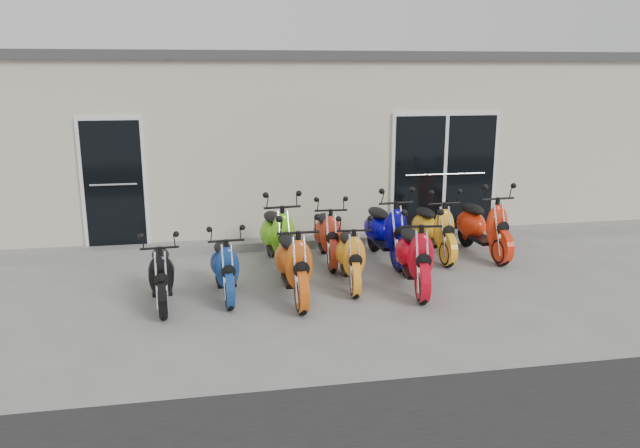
{
  "coord_description": "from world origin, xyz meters",
  "views": [
    {
      "loc": [
        -1.68,
        -8.5,
        3.05
      ],
      "look_at": [
        0.0,
        0.6,
        0.75
      ],
      "focal_mm": 35.0,
      "sensor_mm": 36.0,
      "label": 1
    }
  ],
  "objects_px": {
    "scooter_back_blue": "(386,222)",
    "scooter_back_yellow": "(434,221)",
    "scooter_front_orange_a": "(293,254)",
    "scooter_back_extra": "(483,218)",
    "scooter_front_red": "(415,247)",
    "scooter_back_red": "(328,227)",
    "scooter_front_blue": "(225,258)",
    "scooter_back_green": "(277,227)",
    "scooter_front_orange_b": "(351,248)",
    "scooter_front_black": "(161,266)"
  },
  "relations": [
    {
      "from": "scooter_front_orange_b",
      "to": "scooter_back_blue",
      "type": "xyz_separation_m",
      "value": [
        0.84,
        1.08,
        0.09
      ]
    },
    {
      "from": "scooter_back_blue",
      "to": "scooter_front_orange_a",
      "type": "bearing_deg",
      "value": -144.4
    },
    {
      "from": "scooter_front_black",
      "to": "scooter_front_orange_b",
      "type": "distance_m",
      "value": 2.64
    },
    {
      "from": "scooter_front_red",
      "to": "scooter_back_yellow",
      "type": "xyz_separation_m",
      "value": [
        0.82,
        1.45,
        -0.02
      ]
    },
    {
      "from": "scooter_front_black",
      "to": "scooter_back_blue",
      "type": "distance_m",
      "value": 3.74
    },
    {
      "from": "scooter_back_red",
      "to": "scooter_back_green",
      "type": "bearing_deg",
      "value": -170.3
    },
    {
      "from": "scooter_front_red",
      "to": "scooter_back_blue",
      "type": "distance_m",
      "value": 1.4
    },
    {
      "from": "scooter_front_red",
      "to": "scooter_back_blue",
      "type": "height_order",
      "value": "scooter_back_blue"
    },
    {
      "from": "scooter_front_orange_a",
      "to": "scooter_back_extra",
      "type": "bearing_deg",
      "value": 21.56
    },
    {
      "from": "scooter_front_black",
      "to": "scooter_back_red",
      "type": "relative_size",
      "value": 0.94
    },
    {
      "from": "scooter_front_orange_b",
      "to": "scooter_back_yellow",
      "type": "height_order",
      "value": "scooter_back_yellow"
    },
    {
      "from": "scooter_back_blue",
      "to": "scooter_back_extra",
      "type": "bearing_deg",
      "value": -4.68
    },
    {
      "from": "scooter_front_blue",
      "to": "scooter_back_green",
      "type": "bearing_deg",
      "value": 50.98
    },
    {
      "from": "scooter_front_red",
      "to": "scooter_back_green",
      "type": "height_order",
      "value": "scooter_back_green"
    },
    {
      "from": "scooter_front_orange_b",
      "to": "scooter_back_red",
      "type": "distance_m",
      "value": 1.17
    },
    {
      "from": "scooter_back_blue",
      "to": "scooter_back_yellow",
      "type": "xyz_separation_m",
      "value": [
        0.83,
        0.05,
        -0.03
      ]
    },
    {
      "from": "scooter_front_blue",
      "to": "scooter_back_yellow",
      "type": "xyz_separation_m",
      "value": [
        3.46,
        1.26,
        0.06
      ]
    },
    {
      "from": "scooter_front_orange_a",
      "to": "scooter_back_yellow",
      "type": "relative_size",
      "value": 1.04
    },
    {
      "from": "scooter_front_orange_a",
      "to": "scooter_back_blue",
      "type": "height_order",
      "value": "scooter_back_blue"
    },
    {
      "from": "scooter_front_black",
      "to": "scooter_front_orange_a",
      "type": "height_order",
      "value": "scooter_front_orange_a"
    },
    {
      "from": "scooter_front_black",
      "to": "scooter_front_orange_b",
      "type": "xyz_separation_m",
      "value": [
        2.63,
        0.31,
        0.02
      ]
    },
    {
      "from": "scooter_front_orange_b",
      "to": "scooter_front_red",
      "type": "relative_size",
      "value": 0.89
    },
    {
      "from": "scooter_back_blue",
      "to": "scooter_back_yellow",
      "type": "bearing_deg",
      "value": -1.39
    },
    {
      "from": "scooter_back_red",
      "to": "scooter_back_blue",
      "type": "height_order",
      "value": "scooter_back_blue"
    },
    {
      "from": "scooter_front_blue",
      "to": "scooter_back_yellow",
      "type": "relative_size",
      "value": 0.89
    },
    {
      "from": "scooter_back_blue",
      "to": "scooter_back_green",
      "type": "bearing_deg",
      "value": 175.53
    },
    {
      "from": "scooter_back_red",
      "to": "scooter_back_yellow",
      "type": "distance_m",
      "value": 1.78
    },
    {
      "from": "scooter_front_red",
      "to": "scooter_back_blue",
      "type": "bearing_deg",
      "value": 98.32
    },
    {
      "from": "scooter_back_red",
      "to": "scooter_front_orange_b",
      "type": "bearing_deg",
      "value": -81.4
    },
    {
      "from": "scooter_front_orange_b",
      "to": "scooter_back_extra",
      "type": "distance_m",
      "value": 2.74
    },
    {
      "from": "scooter_front_black",
      "to": "scooter_front_orange_b",
      "type": "height_order",
      "value": "scooter_front_orange_b"
    },
    {
      "from": "scooter_front_orange_a",
      "to": "scooter_back_red",
      "type": "relative_size",
      "value": 1.09
    },
    {
      "from": "scooter_front_orange_b",
      "to": "scooter_back_extra",
      "type": "bearing_deg",
      "value": 29.0
    },
    {
      "from": "scooter_back_green",
      "to": "scooter_back_extra",
      "type": "bearing_deg",
      "value": -4.66
    },
    {
      "from": "scooter_front_orange_b",
      "to": "scooter_back_extra",
      "type": "relative_size",
      "value": 0.87
    },
    {
      "from": "scooter_front_blue",
      "to": "scooter_front_orange_b",
      "type": "height_order",
      "value": "scooter_front_orange_b"
    },
    {
      "from": "scooter_front_black",
      "to": "scooter_back_blue",
      "type": "relative_size",
      "value": 0.85
    },
    {
      "from": "scooter_front_red",
      "to": "scooter_back_green",
      "type": "distance_m",
      "value": 2.26
    },
    {
      "from": "scooter_front_orange_b",
      "to": "scooter_back_yellow",
      "type": "relative_size",
      "value": 0.92
    },
    {
      "from": "scooter_back_green",
      "to": "scooter_back_red",
      "type": "distance_m",
      "value": 0.83
    },
    {
      "from": "scooter_front_red",
      "to": "scooter_back_green",
      "type": "relative_size",
      "value": 0.97
    },
    {
      "from": "scooter_front_red",
      "to": "scooter_back_extra",
      "type": "height_order",
      "value": "scooter_back_extra"
    },
    {
      "from": "scooter_back_yellow",
      "to": "scooter_back_extra",
      "type": "relative_size",
      "value": 0.94
    },
    {
      "from": "scooter_front_orange_a",
      "to": "scooter_front_red",
      "type": "height_order",
      "value": "scooter_front_orange_a"
    },
    {
      "from": "scooter_front_blue",
      "to": "scooter_back_extra",
      "type": "distance_m",
      "value": 4.48
    },
    {
      "from": "scooter_front_orange_a",
      "to": "scooter_back_yellow",
      "type": "xyz_separation_m",
      "value": [
        2.55,
        1.5,
        -0.02
      ]
    },
    {
      "from": "scooter_front_red",
      "to": "scooter_back_red",
      "type": "xyz_separation_m",
      "value": [
        -0.96,
        1.49,
        -0.05
      ]
    },
    {
      "from": "scooter_front_orange_b",
      "to": "scooter_front_orange_a",
      "type": "bearing_deg",
      "value": -150.95
    },
    {
      "from": "scooter_front_orange_a",
      "to": "scooter_back_extra",
      "type": "distance_m",
      "value": 3.7
    },
    {
      "from": "scooter_front_black",
      "to": "scooter_front_orange_a",
      "type": "xyz_separation_m",
      "value": [
        1.75,
        -0.06,
        0.09
      ]
    }
  ]
}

